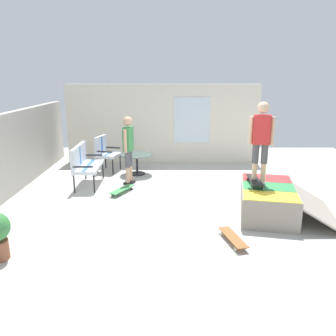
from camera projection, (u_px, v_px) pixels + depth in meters
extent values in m
cube|color=beige|center=(183.00, 207.00, 7.33)|extent=(12.00, 12.00, 0.10)
cube|color=silver|center=(163.00, 124.00, 10.67)|extent=(0.20, 6.00, 2.44)
cube|color=silver|center=(192.00, 120.00, 10.52)|extent=(0.03, 1.10, 1.40)
cube|color=gray|center=(267.00, 200.00, 6.76)|extent=(1.90, 1.34, 0.57)
cube|color=yellow|center=(271.00, 196.00, 6.14)|extent=(0.74, 1.07, 0.01)
cube|color=#338C4C|center=(269.00, 186.00, 6.69)|extent=(0.74, 1.07, 0.01)
cube|color=red|center=(266.00, 178.00, 7.23)|extent=(0.74, 1.07, 0.01)
cylinder|color=#B2B2B7|center=(243.00, 186.00, 6.79)|extent=(1.64, 0.38, 0.05)
cube|color=gray|center=(314.00, 205.00, 6.60)|extent=(1.82, 1.13, 0.47)
cylinder|color=black|center=(94.00, 184.00, 8.00)|extent=(0.04, 0.04, 0.44)
cylinder|color=black|center=(103.00, 170.00, 9.13)|extent=(0.04, 0.04, 0.44)
cylinder|color=black|center=(74.00, 184.00, 8.00)|extent=(0.04, 0.04, 0.44)
cylinder|color=black|center=(85.00, 170.00, 9.13)|extent=(0.04, 0.04, 0.44)
cube|color=silver|center=(89.00, 167.00, 8.50)|extent=(1.25, 0.56, 0.08)
cube|color=#3872C6|center=(89.00, 165.00, 8.49)|extent=(1.21, 0.11, 0.00)
cube|color=silver|center=(79.00, 155.00, 8.42)|extent=(1.25, 0.09, 0.50)
cube|color=#3872C6|center=(79.00, 155.00, 8.42)|extent=(0.10, 0.08, 0.46)
cube|color=black|center=(83.00, 167.00, 7.87)|extent=(0.04, 0.47, 0.04)
cube|color=black|center=(93.00, 155.00, 9.04)|extent=(0.04, 0.47, 0.04)
cylinder|color=black|center=(113.00, 167.00, 9.52)|extent=(0.04, 0.04, 0.44)
cylinder|color=black|center=(120.00, 162.00, 10.02)|extent=(0.04, 0.04, 0.44)
cylinder|color=black|center=(97.00, 166.00, 9.63)|extent=(0.04, 0.04, 0.44)
cylinder|color=black|center=(106.00, 161.00, 10.14)|extent=(0.04, 0.04, 0.44)
cube|color=silver|center=(109.00, 155.00, 9.76)|extent=(0.74, 0.69, 0.08)
cube|color=#3872C6|center=(109.00, 154.00, 9.75)|extent=(0.59, 0.24, 0.00)
cube|color=silver|center=(101.00, 145.00, 9.74)|extent=(0.62, 0.24, 0.50)
cube|color=#3872C6|center=(101.00, 145.00, 9.74)|extent=(0.12, 0.11, 0.46)
cube|color=black|center=(104.00, 152.00, 9.45)|extent=(0.16, 0.46, 0.04)
cube|color=black|center=(113.00, 148.00, 9.99)|extent=(0.16, 0.46, 0.04)
cylinder|color=black|center=(137.00, 165.00, 9.51)|extent=(0.06, 0.06, 0.55)
cylinder|color=black|center=(137.00, 174.00, 9.58)|extent=(0.44, 0.44, 0.03)
cylinder|color=#425651|center=(137.00, 155.00, 9.43)|extent=(0.90, 0.90, 0.02)
cube|color=black|center=(128.00, 183.00, 8.67)|extent=(0.17, 0.26, 0.05)
cylinder|color=tan|center=(128.00, 175.00, 8.61)|extent=(0.10, 0.10, 0.40)
cylinder|color=#4C4C51|center=(128.00, 159.00, 8.50)|extent=(0.13, 0.13, 0.40)
cube|color=black|center=(131.00, 182.00, 8.83)|extent=(0.17, 0.26, 0.05)
cylinder|color=tan|center=(130.00, 173.00, 8.77)|extent=(0.10, 0.10, 0.40)
cylinder|color=#4C4C51|center=(130.00, 158.00, 8.66)|extent=(0.13, 0.13, 0.40)
cube|color=#3F8C4C|center=(128.00, 139.00, 8.45)|extent=(0.35, 0.25, 0.60)
sphere|color=tan|center=(128.00, 121.00, 8.34)|extent=(0.23, 0.23, 0.23)
cylinder|color=tan|center=(125.00, 141.00, 8.27)|extent=(0.08, 0.08, 0.57)
cylinder|color=tan|center=(131.00, 138.00, 8.64)|extent=(0.08, 0.08, 0.57)
cube|color=silver|center=(262.00, 183.00, 6.79)|extent=(0.26, 0.16, 0.05)
cylinder|color=beige|center=(263.00, 173.00, 6.73)|extent=(0.10, 0.10, 0.38)
cylinder|color=#4C4C51|center=(265.00, 154.00, 6.63)|extent=(0.13, 0.13, 0.38)
cube|color=silver|center=(254.00, 183.00, 6.83)|extent=(0.26, 0.16, 0.05)
cylinder|color=beige|center=(254.00, 172.00, 6.77)|extent=(0.10, 0.10, 0.38)
cylinder|color=#4C4C51|center=(256.00, 153.00, 6.67)|extent=(0.13, 0.13, 0.38)
cube|color=red|center=(262.00, 130.00, 6.53)|extent=(0.25, 0.35, 0.57)
sphere|color=beige|center=(263.00, 107.00, 6.42)|extent=(0.22, 0.22, 0.22)
cylinder|color=beige|center=(273.00, 131.00, 6.49)|extent=(0.08, 0.08, 0.54)
cylinder|color=beige|center=(251.00, 130.00, 6.58)|extent=(0.08, 0.08, 0.54)
cube|color=#3F8C4C|center=(122.00, 189.00, 8.02)|extent=(0.80, 0.54, 0.02)
cylinder|color=#333333|center=(132.00, 189.00, 8.24)|extent=(0.06, 0.05, 0.06)
cylinder|color=#333333|center=(126.00, 188.00, 8.31)|extent=(0.06, 0.05, 0.06)
cylinder|color=#333333|center=(118.00, 196.00, 7.76)|extent=(0.06, 0.05, 0.06)
cylinder|color=#333333|center=(112.00, 195.00, 7.83)|extent=(0.06, 0.05, 0.06)
cube|color=brown|center=(233.00, 237.00, 5.64)|extent=(0.82, 0.39, 0.02)
cylinder|color=silver|center=(230.00, 233.00, 5.94)|extent=(0.06, 0.04, 0.06)
cylinder|color=silver|center=(222.00, 234.00, 5.90)|extent=(0.06, 0.04, 0.06)
cylinder|color=silver|center=(245.00, 248.00, 5.42)|extent=(0.06, 0.04, 0.06)
cylinder|color=silver|center=(235.00, 249.00, 5.38)|extent=(0.06, 0.04, 0.06)
cube|color=black|center=(255.00, 180.00, 6.76)|extent=(0.81, 0.22, 0.01)
cylinder|color=#333333|center=(255.00, 179.00, 7.05)|extent=(0.06, 0.03, 0.06)
cylinder|color=#333333|center=(248.00, 179.00, 7.05)|extent=(0.06, 0.03, 0.06)
cylinder|color=#333333|center=(262.00, 188.00, 6.51)|extent=(0.06, 0.03, 0.06)
cylinder|color=#333333|center=(253.00, 188.00, 6.51)|extent=(0.06, 0.03, 0.06)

